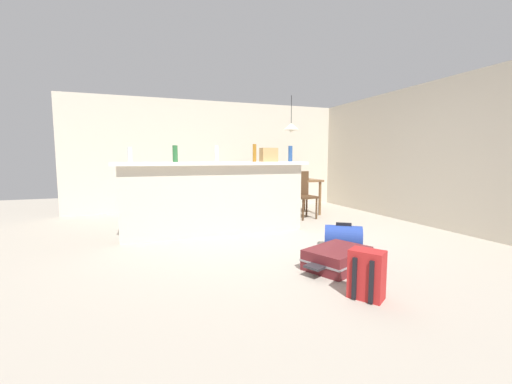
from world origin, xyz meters
The scene contains 18 objects.
ground_plane centered at (0.00, 0.00, -0.03)m, with size 13.00×13.00×0.05m, color #ADA393.
wall_back centered at (0.00, 3.05, 1.25)m, with size 6.60×0.10×2.50m, color beige.
wall_right centered at (3.05, 0.30, 1.25)m, with size 0.10×6.00×2.50m, color beige.
partition_half_wall centered at (-0.63, 0.40, 0.54)m, with size 2.80×0.20×1.09m, color beige.
bar_countertop centered at (-0.63, 0.40, 1.11)m, with size 2.96×0.40×0.05m, color white.
bottle_white centered at (-1.85, 0.50, 1.24)m, with size 0.07×0.07×0.21m, color silver.
bottle_green centered at (-1.24, 0.37, 1.26)m, with size 0.07×0.07×0.24m, color #2D6B38.
bottle_clear centered at (-0.60, 0.48, 1.26)m, with size 0.06×0.06×0.25m, color silver.
bottle_amber centered at (-0.03, 0.35, 1.27)m, with size 0.06×0.06×0.27m, color #9E661E.
bottle_blue centered at (0.66, 0.49, 1.27)m, with size 0.07×0.07×0.26m, color #284C89.
grocery_bag centered at (0.23, 0.41, 1.25)m, with size 0.26×0.18×0.22m, color tan.
dining_table centered at (1.31, 1.74, 0.65)m, with size 1.10×0.80×0.74m.
dining_chair_near_partition centered at (1.31, 1.24, 0.52)m, with size 0.45×0.45×0.93m.
dining_chair_far_side centered at (1.38, 2.34, 0.52)m, with size 0.47×0.47×0.93m.
pendant_lamp centered at (1.31, 1.79, 1.86)m, with size 0.34×0.34×0.76m.
suitcase_flat_maroon centered at (0.25, -1.51, 0.11)m, with size 0.89×0.73×0.22m.
duffel_bag_blue centered at (0.79, -0.86, 0.15)m, with size 0.57×0.52×0.34m.
backpack_red centered at (0.06, -2.23, 0.20)m, with size 0.33×0.34×0.42m.
Camera 1 is at (-1.73, -4.38, 1.20)m, focal length 22.41 mm.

